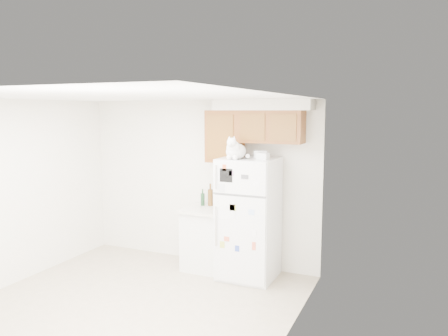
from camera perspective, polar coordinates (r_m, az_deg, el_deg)
The scene contains 9 objects.
ground_plane at distance 5.53m, azimuth -12.93°, elevation -17.87°, with size 3.80×4.00×0.01m, color #BAA78F.
room_shell at distance 5.17m, azimuth -10.77°, elevation -0.11°, with size 3.84×4.04×2.52m.
refrigerator at distance 6.14m, azimuth 3.22°, elevation -6.59°, with size 0.76×0.78×1.70m.
base_counter at distance 6.57m, azimuth -2.29°, elevation -9.14°, with size 0.64×0.64×0.92m.
cat at distance 5.83m, azimuth 1.48°, elevation 2.34°, with size 0.31×0.46×0.32m.
storage_box_back at distance 6.02m, azimuth 4.78°, elevation 1.80°, with size 0.18×0.13×0.10m, color white.
storage_box_front at distance 5.80m, azimuth 5.10°, elevation 1.53°, with size 0.15×0.11×0.09m, color white.
bottle_green at distance 6.60m, azimuth -2.80°, elevation -3.83°, with size 0.06×0.06×0.26m, color #19381E, non-canonical shape.
bottle_amber at distance 6.59m, azimuth -1.79°, elevation -3.50°, with size 0.08×0.08×0.34m, color #593814, non-canonical shape.
Camera 1 is at (3.03, -3.98, 2.35)m, focal length 35.00 mm.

